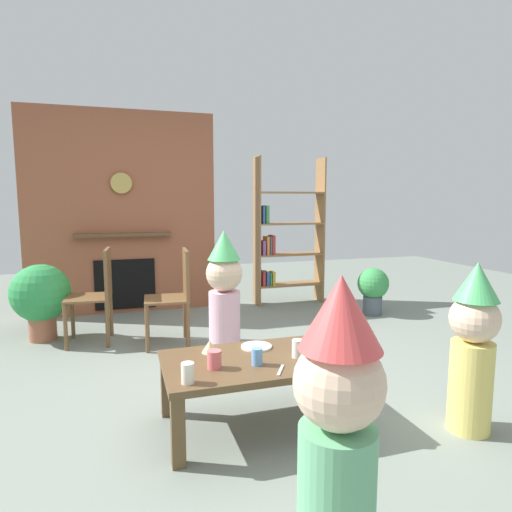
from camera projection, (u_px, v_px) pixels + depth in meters
The scene contains 20 objects.
ground_plane at pixel (253, 388), 3.14m from camera, with size 12.00×12.00×0.00m, color gray.
brick_fireplace_feature at pixel (123, 214), 5.20m from camera, with size 2.20×0.28×2.40m.
bookshelf at pixel (284, 239), 5.64m from camera, with size 0.90×0.28×1.90m.
coffee_table at pixel (252, 369), 2.58m from camera, with size 1.04×0.65×0.42m.
paper_cup_near_left at pixel (326, 360), 2.42m from camera, with size 0.06×0.06×0.10m, color #8CD18C.
paper_cup_near_right at pixel (214, 359), 2.43m from camera, with size 0.08×0.08×0.10m, color #E5666B.
paper_cup_center at pixel (298, 349), 2.60m from camera, with size 0.07×0.07×0.11m, color silver.
paper_cup_far_left at pixel (188, 373), 2.23m from camera, with size 0.07×0.07×0.11m, color silver.
paper_cup_far_right at pixel (257, 357), 2.48m from camera, with size 0.06×0.06×0.10m, color #669EE0.
paper_plate_front at pixel (312, 349), 2.73m from camera, with size 0.17×0.17×0.01m, color white.
paper_plate_rear at pixel (256, 347), 2.78m from camera, with size 0.20×0.20×0.01m, color white.
birthday_cake_slice at pixel (210, 346), 2.68m from camera, with size 0.10×0.10×0.08m, color #EAC68C.
table_fork at pixel (280, 370), 2.40m from camera, with size 0.15×0.02×0.01m, color silver.
child_with_cone_hat at pixel (338, 429), 1.45m from camera, with size 0.31×0.31×1.12m.
child_in_pink at pixel (473, 343), 2.51m from camera, with size 0.28×0.28×1.01m.
child_by_the_chairs at pixel (224, 292), 3.64m from camera, with size 0.31×0.31×1.11m.
dining_chair_left at pixel (98, 290), 4.10m from camera, with size 0.43×0.43×0.90m.
dining_chair_middle at pixel (176, 291), 4.05m from camera, with size 0.42×0.42×0.90m.
potted_plant_tall at pixel (373, 287), 5.13m from camera, with size 0.37×0.37×0.56m.
potted_plant_short at pixel (41, 296), 4.18m from camera, with size 0.55×0.55×0.74m.
Camera 1 is at (-0.87, -2.86, 1.35)m, focal length 30.44 mm.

